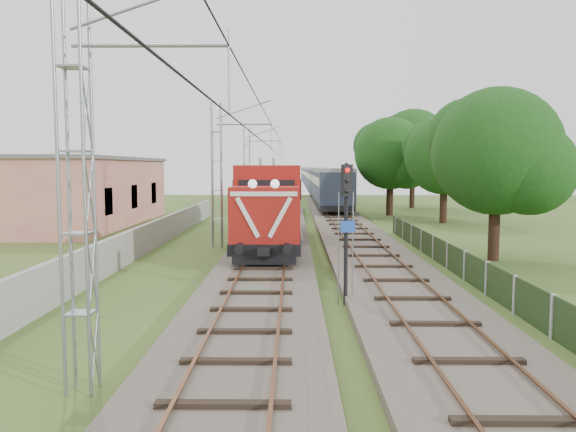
{
  "coord_description": "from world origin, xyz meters",
  "views": [
    {
      "loc": [
        1.23,
        -18.89,
        4.51
      ],
      "look_at": [
        0.97,
        7.17,
        2.2
      ],
      "focal_mm": 35.0,
      "sensor_mm": 36.0,
      "label": 1
    }
  ],
  "objects": [
    {
      "name": "ground",
      "position": [
        0.0,
        0.0,
        0.0
      ],
      "size": [
        140.0,
        140.0,
        0.0
      ],
      "primitive_type": "plane",
      "color": "#37531F",
      "rests_on": "ground"
    },
    {
      "name": "track_main",
      "position": [
        0.0,
        7.0,
        0.18
      ],
      "size": [
        4.2,
        70.0,
        0.45
      ],
      "color": "#6B6054",
      "rests_on": "ground"
    },
    {
      "name": "track_side",
      "position": [
        5.0,
        20.0,
        0.18
      ],
      "size": [
        4.2,
        80.0,
        0.45
      ],
      "color": "#6B6054",
      "rests_on": "ground"
    },
    {
      "name": "catenary",
      "position": [
        -2.95,
        12.0,
        4.05
      ],
      "size": [
        3.31,
        70.0,
        8.0
      ],
      "color": "gray",
      "rests_on": "ground"
    },
    {
      "name": "boundary_wall",
      "position": [
        -6.5,
        12.0,
        0.75
      ],
      "size": [
        0.25,
        40.0,
        1.5
      ],
      "primitive_type": "cube",
      "color": "#9E9E99",
      "rests_on": "ground"
    },
    {
      "name": "station_building",
      "position": [
        -15.0,
        24.0,
        2.63
      ],
      "size": [
        8.4,
        20.4,
        5.22
      ],
      "color": "tan",
      "rests_on": "ground"
    },
    {
      "name": "fence",
      "position": [
        8.0,
        3.0,
        0.6
      ],
      "size": [
        0.12,
        32.0,
        1.2
      ],
      "color": "black",
      "rests_on": "ground"
    },
    {
      "name": "locomotive",
      "position": [
        0.0,
        12.81,
        2.29
      ],
      "size": [
        3.08,
        17.61,
        4.47
      ],
      "color": "black",
      "rests_on": "ground"
    },
    {
      "name": "coach_rake",
      "position": [
        5.0,
        88.02,
        2.62
      ],
      "size": [
        3.18,
        118.82,
        3.67
      ],
      "color": "black",
      "rests_on": "ground"
    },
    {
      "name": "signal_post",
      "position": [
        2.93,
        -0.99,
        3.17
      ],
      "size": [
        0.49,
        0.4,
        4.62
      ],
      "color": "black",
      "rests_on": "ground"
    },
    {
      "name": "tree_a",
      "position": [
        10.94,
        7.95,
        5.15
      ],
      "size": [
        6.37,
        6.06,
        8.25
      ],
      "color": "#392117",
      "rests_on": "ground"
    },
    {
      "name": "tree_b",
      "position": [
        13.26,
        25.81,
        5.32
      ],
      "size": [
        6.59,
        6.27,
        8.54
      ],
      "color": "#392117",
      "rests_on": "ground"
    },
    {
      "name": "tree_c",
      "position": [
        10.2,
        32.89,
        5.62
      ],
      "size": [
        6.95,
        6.62,
        9.01
      ],
      "color": "#392117",
      "rests_on": "ground"
    },
    {
      "name": "tree_d",
      "position": [
        14.24,
        42.23,
        6.67
      ],
      "size": [
        8.25,
        7.86,
        10.69
      ],
      "color": "#392117",
      "rests_on": "ground"
    }
  ]
}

